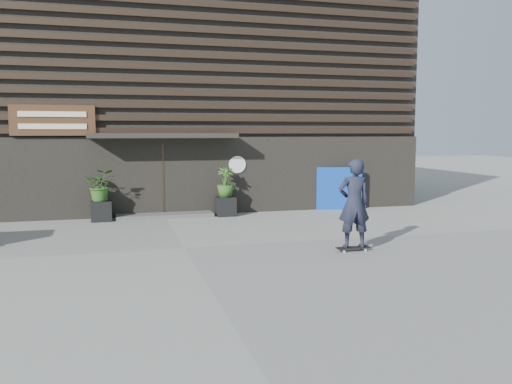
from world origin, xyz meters
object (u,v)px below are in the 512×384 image
object	(u,v)px
skateboarder	(354,204)
planter_pot_right	(226,206)
blue_tarp	(339,188)
planter_pot_left	(102,211)

from	to	relation	value
skateboarder	planter_pot_right	bearing A→B (deg)	106.59
blue_tarp	planter_pot_right	bearing A→B (deg)	-162.96
planter_pot_right	skateboarder	distance (m)	6.02
planter_pot_left	blue_tarp	distance (m)	7.87
planter_pot_right	blue_tarp	world-z (taller)	blue_tarp
planter_pot_left	skateboarder	world-z (taller)	skateboarder
planter_pot_right	skateboarder	xyz separation A→B (m)	(1.70, -5.72, 0.78)
blue_tarp	skateboarder	size ratio (longest dim) A/B	0.75
planter_pot_left	planter_pot_right	size ratio (longest dim) A/B	1.00
planter_pot_left	blue_tarp	world-z (taller)	blue_tarp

